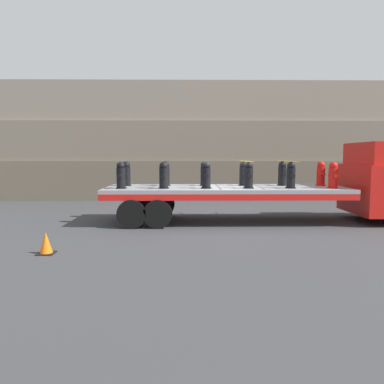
% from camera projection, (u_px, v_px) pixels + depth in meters
% --- Properties ---
extents(ground_plane, '(120.00, 120.00, 0.00)m').
position_uv_depth(ground_plane, '(225.00, 221.00, 12.94)').
color(ground_plane, '#38383A').
extents(rock_cliff, '(60.00, 3.30, 6.03)m').
position_uv_depth(rock_cliff, '(211.00, 142.00, 20.23)').
color(rock_cliff, '#665B4C').
rests_on(rock_cliff, ground_plane).
extents(flatbed_trailer, '(8.16, 2.64, 1.20)m').
position_uv_depth(flatbed_trailer, '(205.00, 194.00, 12.83)').
color(flatbed_trailer, gray).
rests_on(flatbed_trailer, ground_plane).
extents(fire_hydrant_black_near_0, '(0.36, 0.60, 0.87)m').
position_uv_depth(fire_hydrant_black_near_0, '(121.00, 176.00, 12.17)').
color(fire_hydrant_black_near_0, black).
rests_on(fire_hydrant_black_near_0, flatbed_trailer).
extents(fire_hydrant_black_far_0, '(0.36, 0.60, 0.87)m').
position_uv_depth(fire_hydrant_black_far_0, '(126.00, 174.00, 13.28)').
color(fire_hydrant_black_far_0, black).
rests_on(fire_hydrant_black_far_0, flatbed_trailer).
extents(fire_hydrant_black_near_1, '(0.36, 0.60, 0.87)m').
position_uv_depth(fire_hydrant_black_near_1, '(164.00, 176.00, 12.19)').
color(fire_hydrant_black_near_1, black).
rests_on(fire_hydrant_black_near_1, flatbed_trailer).
extents(fire_hydrant_black_far_1, '(0.36, 0.60, 0.87)m').
position_uv_depth(fire_hydrant_black_far_1, '(166.00, 174.00, 13.30)').
color(fire_hydrant_black_far_1, black).
rests_on(fire_hydrant_black_far_1, flatbed_trailer).
extents(fire_hydrant_black_near_2, '(0.36, 0.60, 0.87)m').
position_uv_depth(fire_hydrant_black_near_2, '(206.00, 175.00, 12.21)').
color(fire_hydrant_black_near_2, black).
rests_on(fire_hydrant_black_near_2, flatbed_trailer).
extents(fire_hydrant_black_far_2, '(0.36, 0.60, 0.87)m').
position_uv_depth(fire_hydrant_black_far_2, '(205.00, 174.00, 13.33)').
color(fire_hydrant_black_far_2, black).
rests_on(fire_hydrant_black_far_2, flatbed_trailer).
extents(fire_hydrant_black_near_3, '(0.36, 0.60, 0.87)m').
position_uv_depth(fire_hydrant_black_near_3, '(249.00, 175.00, 12.23)').
color(fire_hydrant_black_near_3, black).
rests_on(fire_hydrant_black_near_3, flatbed_trailer).
extents(fire_hydrant_black_far_3, '(0.36, 0.60, 0.87)m').
position_uv_depth(fire_hydrant_black_far_3, '(243.00, 174.00, 13.35)').
color(fire_hydrant_black_far_3, black).
rests_on(fire_hydrant_black_far_3, flatbed_trailer).
extents(fire_hydrant_black_near_4, '(0.36, 0.60, 0.87)m').
position_uv_depth(fire_hydrant_black_near_4, '(291.00, 175.00, 12.25)').
color(fire_hydrant_black_near_4, black).
rests_on(fire_hydrant_black_near_4, flatbed_trailer).
extents(fire_hydrant_black_far_4, '(0.36, 0.60, 0.87)m').
position_uv_depth(fire_hydrant_black_far_4, '(282.00, 174.00, 13.37)').
color(fire_hydrant_black_far_4, black).
rests_on(fire_hydrant_black_far_4, flatbed_trailer).
extents(fire_hydrant_red_near_5, '(0.36, 0.60, 0.87)m').
position_uv_depth(fire_hydrant_red_near_5, '(333.00, 175.00, 12.28)').
color(fire_hydrant_red_near_5, red).
rests_on(fire_hydrant_red_near_5, flatbed_trailer).
extents(fire_hydrant_red_far_5, '(0.36, 0.60, 0.87)m').
position_uv_depth(fire_hydrant_red_far_5, '(321.00, 174.00, 13.39)').
color(fire_hydrant_red_far_5, red).
rests_on(fire_hydrant_red_far_5, flatbed_trailer).
extents(cargo_strap_rear, '(0.05, 2.74, 0.01)m').
position_uv_depth(cargo_strap_rear, '(246.00, 161.00, 12.75)').
color(cargo_strap_rear, yellow).
rests_on(cargo_strap_rear, fire_hydrant_black_near_3).
extents(cargo_strap_middle, '(0.05, 2.74, 0.01)m').
position_uv_depth(cargo_strap_middle, '(287.00, 161.00, 12.77)').
color(cargo_strap_middle, yellow).
rests_on(cargo_strap_middle, fire_hydrant_black_near_4).
extents(traffic_cone, '(0.38, 0.38, 0.51)m').
position_uv_depth(traffic_cone, '(46.00, 243.00, 8.65)').
color(traffic_cone, black).
rests_on(traffic_cone, ground_plane).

